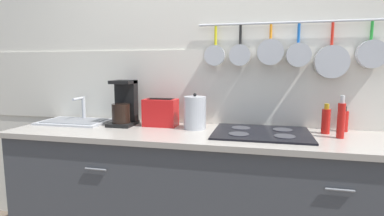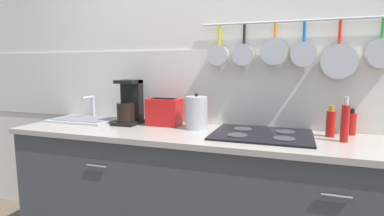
{
  "view_description": "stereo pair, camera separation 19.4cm",
  "coord_description": "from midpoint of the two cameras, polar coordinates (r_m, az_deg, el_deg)",
  "views": [
    {
      "loc": [
        0.28,
        -1.87,
        1.34
      ],
      "look_at": [
        -0.15,
        0.0,
        1.08
      ],
      "focal_mm": 28.0,
      "sensor_mm": 36.0,
      "label": 1
    },
    {
      "loc": [
        0.47,
        -1.82,
        1.34
      ],
      "look_at": [
        -0.15,
        0.0,
        1.08
      ],
      "focal_mm": 28.0,
      "sensor_mm": 36.0,
      "label": 2
    }
  ],
  "objects": [
    {
      "name": "bottle_hot_sauce",
      "position": [
        2.17,
        30.31,
        -2.54
      ],
      "size": [
        0.06,
        0.06,
        0.17
      ],
      "color": "red",
      "rests_on": "countertop"
    },
    {
      "name": "coffee_maker",
      "position": [
        2.27,
        -9.46,
        0.45
      ],
      "size": [
        0.17,
        0.21,
        0.33
      ],
      "color": "black",
      "rests_on": "countertop"
    },
    {
      "name": "kettle",
      "position": [
        2.04,
        3.56,
        -0.93
      ],
      "size": [
        0.15,
        0.15,
        0.25
      ],
      "color": "#B7BABF",
      "rests_on": "countertop"
    },
    {
      "name": "toaster",
      "position": [
        2.18,
        -2.82,
        -0.78
      ],
      "size": [
        0.25,
        0.15,
        0.2
      ],
      "color": "red",
      "rests_on": "countertop"
    },
    {
      "name": "wall_back",
      "position": [
        2.22,
        9.25,
        6.13
      ],
      "size": [
        7.2,
        0.16,
        2.6
      ],
      "color": "silver",
      "rests_on": "ground_plane"
    },
    {
      "name": "sink_basin",
      "position": [
        2.5,
        -17.73,
        -1.94
      ],
      "size": [
        0.5,
        0.33,
        0.19
      ],
      "color": "#B7BABF",
      "rests_on": "countertop"
    },
    {
      "name": "bottle_sesame_oil",
      "position": [
        1.94,
        29.74,
        -2.39
      ],
      "size": [
        0.04,
        0.04,
        0.26
      ],
      "color": "red",
      "rests_on": "countertop"
    },
    {
      "name": "bottle_dish_soap",
      "position": [
        2.04,
        27.42,
        -2.57
      ],
      "size": [
        0.05,
        0.05,
        0.19
      ],
      "color": "red",
      "rests_on": "countertop"
    },
    {
      "name": "cabinet_base",
      "position": [
        2.09,
        6.95,
        -17.8
      ],
      "size": [
        2.74,
        0.59,
        0.88
      ],
      "color": "#3F4247",
      "rests_on": "ground_plane"
    },
    {
      "name": "cooktop",
      "position": [
        1.94,
        15.98,
        -4.87
      ],
      "size": [
        0.6,
        0.48,
        0.01
      ],
      "color": "black",
      "rests_on": "countertop"
    },
    {
      "name": "countertop",
      "position": [
        1.93,
        7.17,
        -5.41
      ],
      "size": [
        2.78,
        0.61,
        0.03
      ],
      "color": "#A59E93",
      "rests_on": "cabinet_base"
    }
  ]
}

